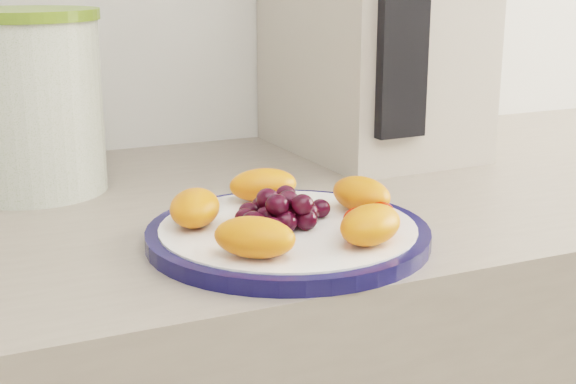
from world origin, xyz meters
name	(u,v)px	position (x,y,z in m)	size (l,w,h in m)	color
plate_rim	(288,235)	(-0.07, 1.03, 0.91)	(0.27, 0.27, 0.01)	#0F103C
plate_face	(288,234)	(-0.07, 1.03, 0.91)	(0.24, 0.24, 0.02)	white
canister	(30,108)	(-0.26, 1.32, 1.00)	(0.16, 0.16, 0.20)	#3F5B18
canister_lid	(21,14)	(-0.26, 1.32, 1.10)	(0.17, 0.17, 0.01)	#5B7625
appliance_body	(371,17)	(0.20, 1.35, 1.09)	(0.21, 0.30, 0.37)	#B6AB9E
appliance_panel	(403,21)	(0.15, 1.20, 1.09)	(0.06, 0.02, 0.28)	black
fruit_plate	(290,209)	(-0.07, 1.03, 0.93)	(0.23, 0.23, 0.04)	#F65A16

